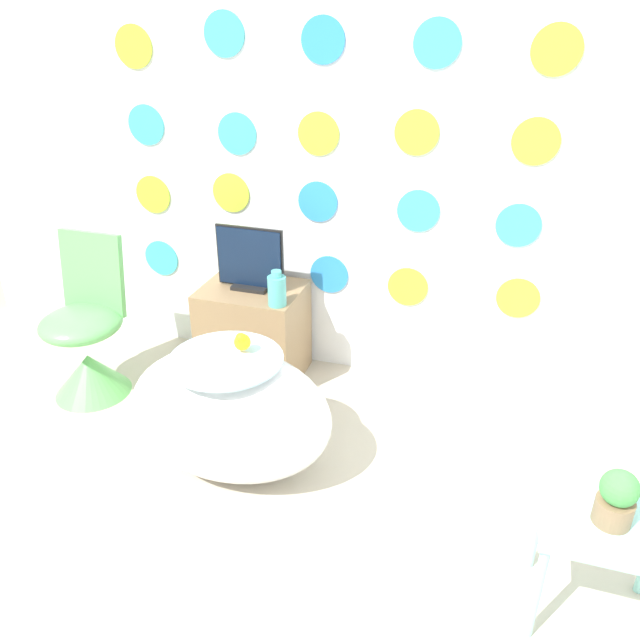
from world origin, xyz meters
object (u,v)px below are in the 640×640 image
Objects in this scene: vase at (277,290)px; potted_plant_left at (617,498)px; tv at (250,261)px; bathtub at (230,413)px; chair at (87,347)px.

vase is 1.78m from potted_plant_left.
vase is at bearing 147.75° from potted_plant_left.
tv is 1.99× the size of vase.
bathtub is 1.54m from potted_plant_left.
chair is 0.97m from tv.
tv is (-0.22, 0.77, 0.39)m from bathtub.
bathtub is 1.04m from chair.
chair is 4.60× the size of vase.
potted_plant_left is (2.47, -0.66, 0.25)m from chair.
tv is 1.87× the size of potted_plant_left.
chair is at bearing 165.04° from potted_plant_left.
bathtub is 0.70m from vase.
chair is at bearing 161.31° from bathtub.
vase is at bearing -35.62° from tv.
tv reaches higher than potted_plant_left.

